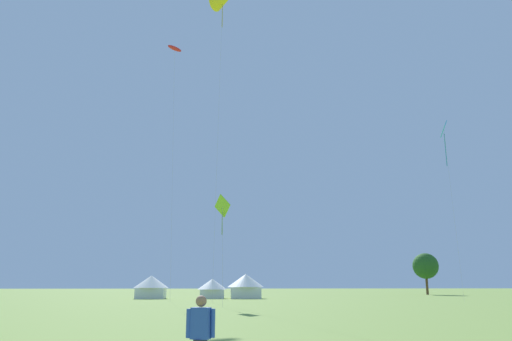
% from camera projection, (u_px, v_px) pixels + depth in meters
% --- Properties ---
extents(kite_cyan_diamond, '(1.00, 3.33, 21.68)m').
position_uv_depth(kite_cyan_diamond, '(444.00, 133.00, 60.11)').
color(kite_cyan_diamond, '#1EB7CC').
rests_on(kite_cyan_diamond, ground).
extents(kite_lime_diamond, '(1.45, 2.04, 9.88)m').
position_uv_depth(kite_lime_diamond, '(222.00, 207.00, 44.18)').
color(kite_lime_diamond, '#99DB2D').
rests_on(kite_lime_diamond, ground).
extents(kite_red_parafoil, '(2.19, 2.94, 32.81)m').
position_uv_depth(kite_red_parafoil, '(175.00, 49.00, 64.90)').
color(kite_red_parafoil, red).
rests_on(kite_red_parafoil, ground).
extents(kite_yellow_delta, '(3.77, 3.78, 38.44)m').
position_uv_depth(kite_yellow_delta, '(223.00, 0.00, 61.66)').
color(kite_yellow_delta, yellow).
rests_on(kite_yellow_delta, ground).
extents(festival_tent_right, '(4.68, 4.68, 3.04)m').
position_uv_depth(festival_tent_right, '(151.00, 286.00, 65.76)').
color(festival_tent_right, white).
rests_on(festival_tent_right, ground).
extents(festival_tent_center, '(4.00, 4.00, 2.60)m').
position_uv_depth(festival_tent_center, '(212.00, 288.00, 66.28)').
color(festival_tent_center, white).
rests_on(festival_tent_center, ground).
extents(festival_tent_left, '(5.00, 5.00, 3.25)m').
position_uv_depth(festival_tent_left, '(246.00, 285.00, 66.68)').
color(festival_tent_left, white).
rests_on(festival_tent_left, ground).
extents(tree_distant_left, '(4.65, 4.65, 7.45)m').
position_uv_depth(tree_distant_left, '(426.00, 266.00, 89.71)').
color(tree_distant_left, brown).
rests_on(tree_distant_left, ground).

